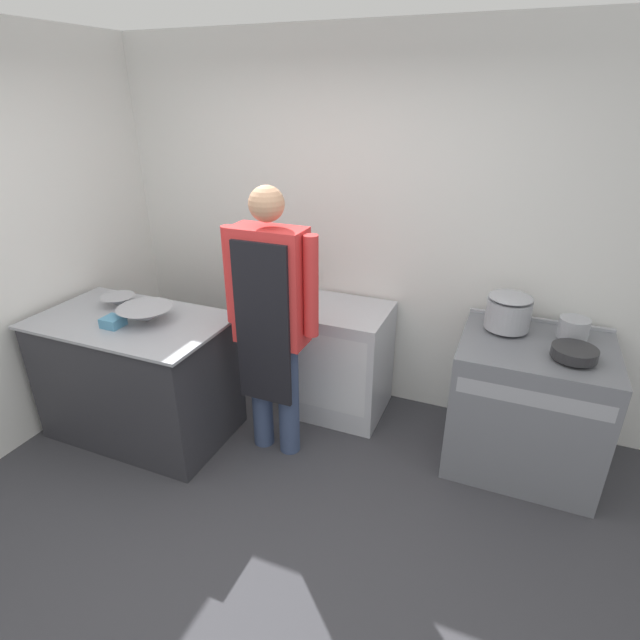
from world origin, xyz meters
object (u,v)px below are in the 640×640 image
Objects in this scene: person_cook at (271,312)px; stock_pot at (509,311)px; sauce_pot at (574,328)px; fridge_unit at (342,361)px; plastic_tub at (113,322)px; stove at (526,405)px; mixing_bowl at (146,315)px; saute_pan at (574,353)px.

person_cook reaches higher than stock_pot.
person_cook reaches higher than sauce_pot.
sauce_pot is (1.75, 0.63, -0.07)m from person_cook.
plastic_tub is (-1.26, -0.92, 0.50)m from fridge_unit.
person_cook is 14.48× the size of plastic_tub.
fridge_unit is at bearing -178.98° from stock_pot.
stock_pot is at bearing 1.02° from fridge_unit.
stove is 2.56m from mixing_bowl.
person_cook is at bearing -162.45° from stove.
person_cook reaches higher than saute_pan.
fridge_unit is 0.90m from person_cook.
saute_pan is at bearing -90.00° from sauce_pot.
person_cook reaches higher than mixing_bowl.
plastic_tub is at bearing -158.33° from stock_pot.
saute_pan is at bearing -9.45° from fridge_unit.
saute_pan is at bearing 11.73° from person_cook.
mixing_bowl is at bearing -162.89° from sauce_pot.
saute_pan is (1.49, -0.25, 0.50)m from fridge_unit.
saute_pan is at bearing 11.56° from mixing_bowl.
stove is 0.63m from stock_pot.
stock_pot reaches higher than stove.
person_cook is (-1.57, -0.50, 0.59)m from stove.
fridge_unit is 2.34× the size of mixing_bowl.
sauce_pot is (2.75, 0.94, 0.04)m from plastic_tub.
mixing_bowl is (-2.42, -0.66, 0.50)m from stove.
person_cook is (-0.26, -0.61, 0.61)m from fridge_unit.
person_cook is 1.79m from saute_pan.
fridge_unit is 1.45m from mixing_bowl.
stock_pot is (2.36, 0.94, 0.09)m from plastic_tub.
stock_pot is (1.11, 0.02, 0.59)m from fridge_unit.
sauce_pot is (0.39, 0.00, -0.05)m from stock_pot.
person_cook is 10.14× the size of sauce_pot.
person_cook is 6.52× the size of stock_pot.
plastic_tub reaches higher than stove.
fridge_unit is 1.26m from stock_pot.
stove is at bearing -143.26° from sauce_pot.
plastic_tub is at bearing -166.28° from saute_pan.
saute_pan reaches higher than fridge_unit.
mixing_bowl is at bearing -160.13° from stock_pot.
sauce_pot is (1.49, 0.02, 0.54)m from fridge_unit.
plastic_tub is (-1.00, -0.31, -0.11)m from person_cook.
stove reaches higher than fridge_unit.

